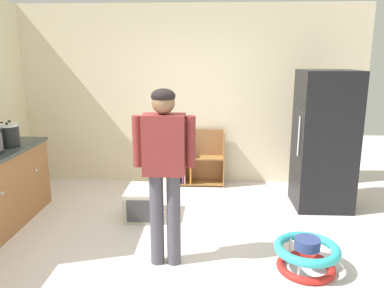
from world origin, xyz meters
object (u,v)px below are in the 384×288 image
(pet_carrier, at_px, (144,202))
(refrigerator, at_px, (324,140))
(crock_pot, at_px, (8,136))
(amber_bottle, at_px, (3,133))
(bookshelf, at_px, (194,161))
(green_cup, at_px, (15,139))
(baby_walker, at_px, (306,255))
(standing_person, at_px, (164,162))
(green_glass_bottle, at_px, (10,132))

(pet_carrier, bearing_deg, refrigerator, 11.46)
(crock_pot, relative_size, amber_bottle, 1.20)
(bookshelf, bearing_deg, crock_pot, -147.78)
(pet_carrier, relative_size, green_cup, 5.81)
(refrigerator, bearing_deg, amber_bottle, -176.16)
(pet_carrier, relative_size, crock_pot, 1.87)
(bookshelf, bearing_deg, refrigerator, -24.71)
(baby_walker, relative_size, green_cup, 6.36)
(amber_bottle, relative_size, green_cup, 2.59)
(baby_walker, bearing_deg, green_cup, 159.14)
(bookshelf, relative_size, green_cup, 8.95)
(standing_person, relative_size, green_cup, 17.66)
(pet_carrier, height_order, amber_bottle, amber_bottle)
(bookshelf, relative_size, crock_pot, 2.88)
(standing_person, relative_size, baby_walker, 2.78)
(pet_carrier, bearing_deg, crock_pot, -176.15)
(standing_person, relative_size, pet_carrier, 3.04)
(green_cup, bearing_deg, baby_walker, -20.86)
(refrigerator, height_order, pet_carrier, refrigerator)
(bookshelf, bearing_deg, pet_carrier, -114.69)
(bookshelf, height_order, green_glass_bottle, green_glass_bottle)
(bookshelf, relative_size, pet_carrier, 1.54)
(standing_person, distance_m, green_glass_bottle, 2.56)
(standing_person, bearing_deg, pet_carrier, 110.22)
(refrigerator, distance_m, crock_pot, 3.90)
(baby_walker, relative_size, pet_carrier, 1.09)
(refrigerator, relative_size, crock_pot, 6.04)
(refrigerator, bearing_deg, standing_person, -140.93)
(bookshelf, relative_size, green_glass_bottle, 3.46)
(baby_walker, distance_m, crock_pot, 3.56)
(green_glass_bottle, height_order, green_cup, green_glass_bottle)
(standing_person, relative_size, amber_bottle, 6.82)
(crock_pot, bearing_deg, green_cup, 101.41)
(refrigerator, distance_m, amber_bottle, 4.09)
(bookshelf, height_order, green_cup, green_cup)
(standing_person, bearing_deg, green_cup, 149.35)
(pet_carrier, xyz_separation_m, amber_bottle, (-1.80, 0.19, 0.82))
(green_glass_bottle, bearing_deg, bookshelf, 21.95)
(baby_walker, height_order, pet_carrier, pet_carrier)
(refrigerator, xyz_separation_m, pet_carrier, (-2.28, -0.46, -0.71))
(amber_bottle, bearing_deg, green_glass_bottle, 72.14)
(standing_person, relative_size, crock_pot, 5.69)
(amber_bottle, xyz_separation_m, green_glass_bottle, (0.04, 0.12, 0.00))
(green_cup, bearing_deg, crock_pot, -78.59)
(bookshelf, xyz_separation_m, standing_person, (-0.18, -2.32, 0.65))
(green_glass_bottle, distance_m, green_cup, 0.24)
(pet_carrier, xyz_separation_m, crock_pot, (-1.57, -0.11, 0.85))
(standing_person, xyz_separation_m, pet_carrier, (-0.39, 1.07, -0.84))
(amber_bottle, bearing_deg, bookshelf, 24.03)
(baby_walker, xyz_separation_m, green_cup, (-3.33, 1.27, 0.79))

